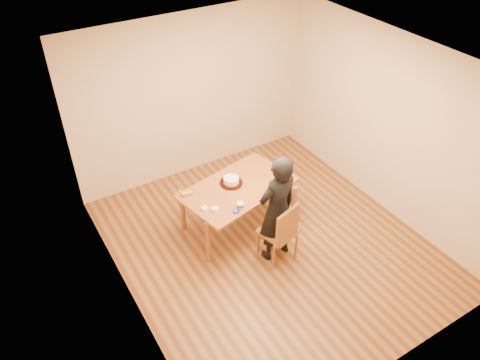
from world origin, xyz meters
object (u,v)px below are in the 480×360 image
dining_chair (278,231)px  person (277,209)px  cake (231,180)px  dining_table (238,188)px  cake_plate (231,183)px

dining_chair → person: size_ratio=0.27×
person → cake: bearing=-80.8°
dining_table → dining_chair: (0.15, -0.78, -0.28)m
dining_table → cake_plate: size_ratio=4.86×
dining_chair → person: person is taller
cake_plate → person: person is taller
person → dining_table: bearing=-82.2°
cake → person: person is taller
dining_table → dining_chair: dining_table is taller
dining_chair → cake_plate: size_ratio=1.34×
cake_plate → person: bearing=-77.0°
cake_plate → cake: 0.05m
dining_table → person: 0.75m
cake → person: size_ratio=0.14×
cake_plate → dining_chair: bearing=-77.6°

